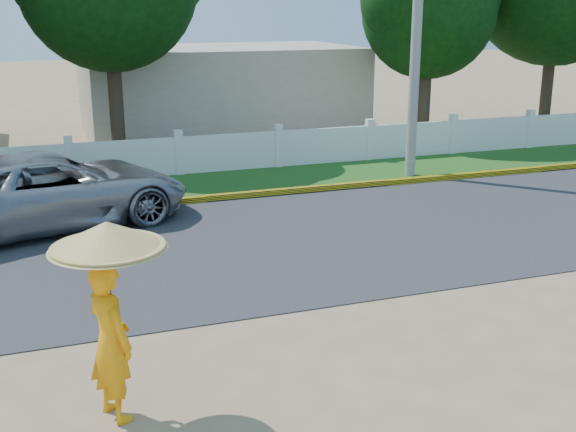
% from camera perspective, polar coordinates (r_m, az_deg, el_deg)
% --- Properties ---
extents(ground, '(120.00, 120.00, 0.00)m').
position_cam_1_polar(ground, '(10.77, 3.65, -9.49)').
color(ground, '#9E8460').
rests_on(ground, ground).
extents(road, '(60.00, 7.00, 0.02)m').
position_cam_1_polar(road, '(14.70, -3.30, -2.25)').
color(road, '#38383A').
rests_on(road, ground).
extents(grass_verge, '(60.00, 3.50, 0.03)m').
position_cam_1_polar(grass_verge, '(19.60, -7.69, 2.38)').
color(grass_verge, '#2D601E').
rests_on(grass_verge, ground).
extents(curb, '(40.00, 0.18, 0.16)m').
position_cam_1_polar(curb, '(17.97, -6.54, 1.36)').
color(curb, yellow).
rests_on(curb, ground).
extents(fence, '(40.00, 0.10, 1.10)m').
position_cam_1_polar(fence, '(20.87, -8.60, 4.70)').
color(fence, silver).
rests_on(fence, ground).
extents(building_near, '(10.00, 6.00, 3.20)m').
position_cam_1_polar(building_near, '(27.92, -5.39, 9.90)').
color(building_near, '#B7AD99').
rests_on(building_near, ground).
extents(utility_pole, '(0.28, 0.28, 8.41)m').
position_cam_1_polar(utility_pole, '(20.38, 10.15, 14.73)').
color(utility_pole, gray).
rests_on(utility_pole, ground).
extents(vehicle, '(6.37, 4.05, 1.64)m').
position_cam_1_polar(vehicle, '(16.52, -18.12, 1.96)').
color(vehicle, '#94959B').
rests_on(vehicle, ground).
extents(monk_with_parasol, '(1.32, 1.32, 2.40)m').
position_cam_1_polar(monk_with_parasol, '(8.42, -13.96, -5.91)').
color(monk_with_parasol, '#FF9C0D').
rests_on(monk_with_parasol, ground).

